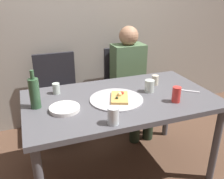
# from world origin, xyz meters

# --- Properties ---
(ground_plane) EXTENTS (8.00, 8.00, 0.00)m
(ground_plane) POSITION_xyz_m (0.00, 0.00, 0.00)
(ground_plane) COLOR #513828
(back_wall) EXTENTS (6.00, 0.10, 2.60)m
(back_wall) POSITION_xyz_m (0.00, 1.13, 1.30)
(back_wall) COLOR gray
(back_wall) RESTS_ON ground_plane
(dining_table) EXTENTS (1.52, 0.86, 0.73)m
(dining_table) POSITION_xyz_m (0.00, 0.00, 0.66)
(dining_table) COLOR #4C4C51
(dining_table) RESTS_ON ground_plane
(pizza_tray) EXTENTS (0.42, 0.42, 0.01)m
(pizza_tray) POSITION_xyz_m (-0.05, -0.03, 0.74)
(pizza_tray) COLOR #ADADB2
(pizza_tray) RESTS_ON dining_table
(pizza_slice_last) EXTENTS (0.20, 0.25, 0.05)m
(pizza_slice_last) POSITION_xyz_m (-0.03, -0.04, 0.76)
(pizza_slice_last) COLOR tan
(pizza_slice_last) RESTS_ON pizza_tray
(wine_bottle) EXTENTS (0.07, 0.07, 0.29)m
(wine_bottle) POSITION_xyz_m (-0.65, 0.05, 0.85)
(wine_bottle) COLOR #2D5133
(wine_bottle) RESTS_ON dining_table
(tumbler_near) EXTENTS (0.06, 0.06, 0.09)m
(tumbler_near) POSITION_xyz_m (0.39, 0.15, 0.78)
(tumbler_near) COLOR beige
(tumbler_near) RESTS_ON dining_table
(tumbler_far) EXTENTS (0.08, 0.08, 0.10)m
(tumbler_far) POSITION_xyz_m (0.27, 0.02, 0.79)
(tumbler_far) COLOR #B7C6BC
(tumbler_far) RESTS_ON dining_table
(wine_glass) EXTENTS (0.08, 0.08, 0.12)m
(wine_glass) POSITION_xyz_m (-0.20, -0.36, 0.79)
(wine_glass) COLOR silver
(wine_glass) RESTS_ON dining_table
(short_glass) EXTENTS (0.06, 0.06, 0.09)m
(short_glass) POSITION_xyz_m (-0.47, 0.26, 0.78)
(short_glass) COLOR #B7C6BC
(short_glass) RESTS_ON dining_table
(soda_can) EXTENTS (0.07, 0.07, 0.12)m
(soda_can) POSITION_xyz_m (0.37, -0.22, 0.80)
(soda_can) COLOR red
(soda_can) RESTS_ON dining_table
(plate_stack) EXTENTS (0.22, 0.22, 0.03)m
(plate_stack) POSITION_xyz_m (-0.46, -0.06, 0.75)
(plate_stack) COLOR white
(plate_stack) RESTS_ON dining_table
(table_knife) EXTENTS (0.18, 0.15, 0.01)m
(table_knife) POSITION_xyz_m (0.57, -0.07, 0.74)
(table_knife) COLOR #B7B7BC
(table_knife) RESTS_ON dining_table
(chair_left) EXTENTS (0.44, 0.44, 0.90)m
(chair_left) POSITION_xyz_m (-0.39, 0.83, 0.51)
(chair_left) COLOR black
(chair_left) RESTS_ON ground_plane
(chair_right) EXTENTS (0.44, 0.44, 0.90)m
(chair_right) POSITION_xyz_m (0.40, 0.83, 0.51)
(chair_right) COLOR black
(chair_right) RESTS_ON ground_plane
(guest_in_sweater) EXTENTS (0.36, 0.56, 1.17)m
(guest_in_sweater) POSITION_xyz_m (0.40, 0.68, 0.64)
(guest_in_sweater) COLOR #4C6B47
(guest_in_sweater) RESTS_ON ground_plane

